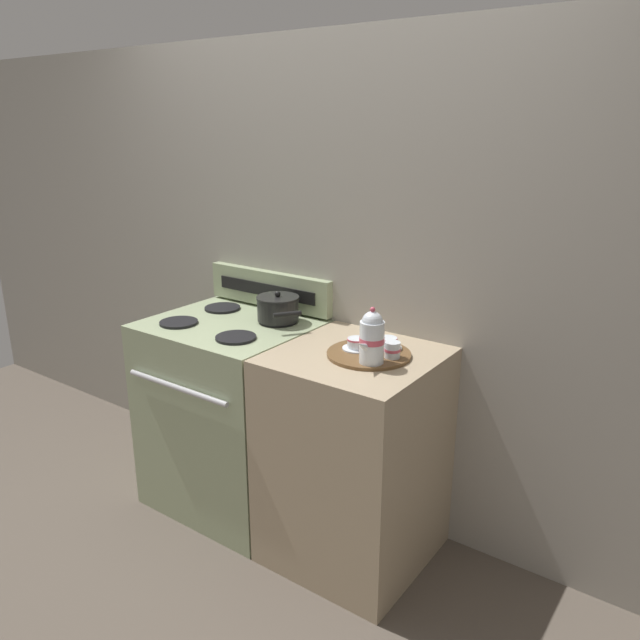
% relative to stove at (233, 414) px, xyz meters
% --- Properties ---
extents(ground_plane, '(6.00, 6.00, 0.00)m').
position_rel_stove_xyz_m(ground_plane, '(0.32, 0.00, -0.47)').
color(ground_plane, brown).
extents(wall_back, '(6.00, 0.05, 2.20)m').
position_rel_stove_xyz_m(wall_back, '(0.32, 0.34, 0.63)').
color(wall_back, '#9E998E').
rests_on(wall_back, ground).
extents(stove, '(0.75, 0.67, 0.94)m').
position_rel_stove_xyz_m(stove, '(0.00, 0.00, 0.00)').
color(stove, '#9EAD84').
rests_on(stove, ground).
extents(control_panel, '(0.73, 0.05, 0.18)m').
position_rel_stove_xyz_m(control_panel, '(0.00, 0.30, 0.56)').
color(control_panel, '#9EAD84').
rests_on(control_panel, stove).
extents(side_counter, '(0.63, 0.64, 0.93)m').
position_rel_stove_xyz_m(side_counter, '(0.70, 0.00, -0.00)').
color(side_counter, tan).
rests_on(side_counter, ground).
extents(saucepan, '(0.27, 0.25, 0.14)m').
position_rel_stove_xyz_m(saucepan, '(0.18, 0.14, 0.53)').
color(saucepan, black).
rests_on(saucepan, stove).
extents(serving_tray, '(0.34, 0.34, 0.01)m').
position_rel_stove_xyz_m(serving_tray, '(0.75, 0.02, 0.47)').
color(serving_tray, brown).
rests_on(serving_tray, side_counter).
extents(teapot, '(0.10, 0.15, 0.22)m').
position_rel_stove_xyz_m(teapot, '(0.81, -0.07, 0.58)').
color(teapot, silver).
rests_on(teapot, serving_tray).
extents(teacup_left, '(0.12, 0.12, 0.05)m').
position_rel_stove_xyz_m(teacup_left, '(0.69, 0.02, 0.50)').
color(teacup_left, silver).
rests_on(teacup_left, serving_tray).
extents(teacup_right, '(0.12, 0.12, 0.05)m').
position_rel_stove_xyz_m(teacup_right, '(0.79, 0.10, 0.50)').
color(teacup_right, silver).
rests_on(teacup_right, serving_tray).
extents(creamer_jug, '(0.06, 0.06, 0.06)m').
position_rel_stove_xyz_m(creamer_jug, '(0.85, 0.02, 0.51)').
color(creamer_jug, silver).
rests_on(creamer_jug, serving_tray).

